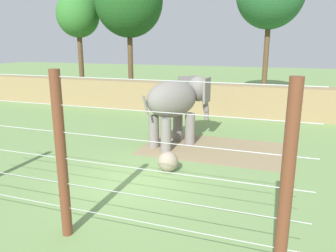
{
  "coord_description": "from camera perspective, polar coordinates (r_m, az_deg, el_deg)",
  "views": [
    {
      "loc": [
        4.56,
        -9.35,
        4.59
      ],
      "look_at": [
        0.35,
        2.55,
        1.4
      ],
      "focal_mm": 34.82,
      "sensor_mm": 36.0,
      "label": 1
    }
  ],
  "objects": [
    {
      "name": "tree_behind_wall",
      "position": [
        31.25,
        -15.47,
        18.12
      ],
      "size": [
        3.74,
        3.74,
        9.04
      ],
      "color": "brown",
      "rests_on": "ground"
    },
    {
      "name": "enrichment_ball",
      "position": [
        12.05,
        -0.0,
        -6.25
      ],
      "size": [
        0.76,
        0.76,
        0.76
      ],
      "primitive_type": "sphere",
      "color": "gray",
      "rests_on": "ground"
    },
    {
      "name": "tree_far_left",
      "position": [
        29.01,
        -6.87,
        20.87
      ],
      "size": [
        5.64,
        5.64,
        11.0
      ],
      "color": "brown",
      "rests_on": "ground"
    },
    {
      "name": "ground_plane",
      "position": [
        11.37,
        -6.06,
        -9.7
      ],
      "size": [
        120.0,
        120.0,
        0.0
      ],
      "primitive_type": "plane",
      "color": "#759956"
    },
    {
      "name": "dirt_patch",
      "position": [
        14.82,
        8.53,
        -4.01
      ],
      "size": [
        6.63,
        3.92,
        0.01
      ],
      "primitive_type": "cube",
      "rotation": [
        0.0,
        0.0,
        -0.0
      ],
      "color": "#937F5B",
      "rests_on": "ground"
    },
    {
      "name": "embankment_wall",
      "position": [
        22.46,
        7.54,
        4.85
      ],
      "size": [
        36.0,
        1.8,
        1.99
      ],
      "primitive_type": "cube",
      "color": "#997F56",
      "rests_on": "ground"
    },
    {
      "name": "elephant",
      "position": [
        14.91,
        1.65,
        4.39
      ],
      "size": [
        2.87,
        3.82,
        3.1
      ],
      "color": "gray",
      "rests_on": "ground"
    },
    {
      "name": "cable_fence",
      "position": [
        7.96,
        -17.44,
        -5.19
      ],
      "size": [
        10.55,
        0.25,
        4.06
      ],
      "color": "brown",
      "rests_on": "ground"
    }
  ]
}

